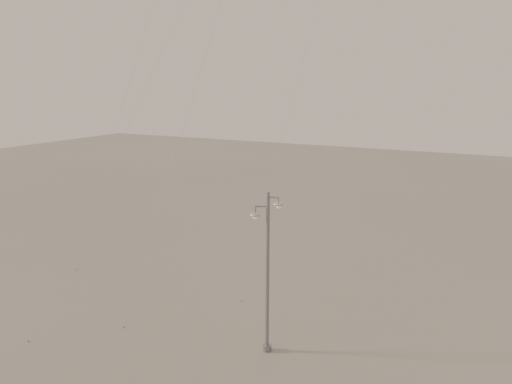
% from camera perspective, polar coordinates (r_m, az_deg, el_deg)
% --- Properties ---
extents(ground, '(160.00, 160.00, 0.00)m').
position_cam_1_polar(ground, '(25.76, -2.41, -18.26)').
color(ground, gray).
rests_on(ground, ground).
extents(street_lamp, '(1.54, 0.90, 8.15)m').
position_cam_1_polar(street_lamp, '(24.30, 1.29, -8.79)').
color(street_lamp, gray).
rests_on(street_lamp, ground).
extents(kite_3, '(4.43, 12.63, 21.90)m').
position_cam_1_polar(kite_3, '(31.06, -9.01, 18.58)').
color(kite_3, maroon).
rests_on(kite_3, ground).
extents(kite_4, '(8.43, 9.00, 21.25)m').
position_cam_1_polar(kite_4, '(31.85, 26.54, 16.96)').
color(kite_4, '#2F2A27').
rests_on(kite_4, ground).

